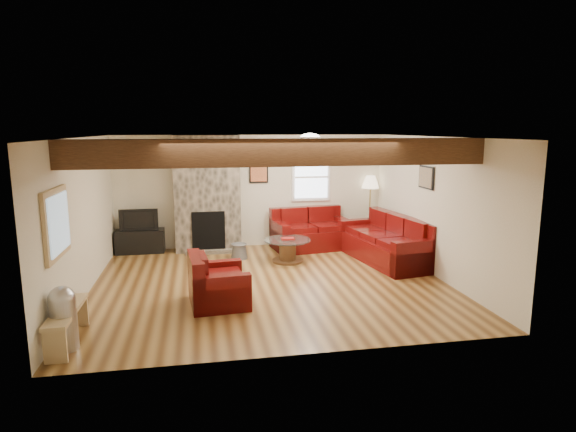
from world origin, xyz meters
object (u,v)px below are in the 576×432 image
loveseat (311,229)px  floor_lamp (370,186)px  television (139,219)px  armchair_red (218,279)px  coffee_table (288,250)px  sofa_three (385,239)px  tv_cabinet (140,241)px

loveseat → floor_lamp: bearing=4.0°
television → armchair_red: bearing=-65.8°
loveseat → coffee_table: bearing=-134.6°
floor_lamp → television: bearing=-179.8°
floor_lamp → loveseat: bearing=-167.7°
loveseat → coffee_table: size_ratio=1.79×
armchair_red → television: size_ratio=1.20×
sofa_three → armchair_red: size_ratio=2.45×
coffee_table → floor_lamp: bearing=30.7°
sofa_three → coffee_table: (-1.94, 0.29, -0.23)m
floor_lamp → sofa_three: bearing=-98.6°
loveseat → floor_lamp: 1.75m
sofa_three → tv_cabinet: 5.18m
sofa_three → television: size_ratio=2.94×
loveseat → armchair_red: loveseat is taller
armchair_red → coffee_table: size_ratio=1.03×
coffee_table → tv_cabinet: size_ratio=0.93×
tv_cabinet → television: television is taller
sofa_three → coffee_table: 1.98m
loveseat → television: size_ratio=2.09×
television → tv_cabinet: bearing=0.0°
coffee_table → television: (-2.99, 1.27, 0.51)m
tv_cabinet → floor_lamp: 5.28m
armchair_red → tv_cabinet: bearing=18.8°
armchair_red → coffee_table: armchair_red is taller
sofa_three → television: 5.18m
armchair_red → floor_lamp: floor_lamp is taller
sofa_three → armchair_red: bearing=-71.0°
sofa_three → loveseat: size_ratio=1.41×
television → floor_lamp: size_ratio=0.51×
loveseat → floor_lamp: size_ratio=1.07×
loveseat → tv_cabinet: size_ratio=1.65×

